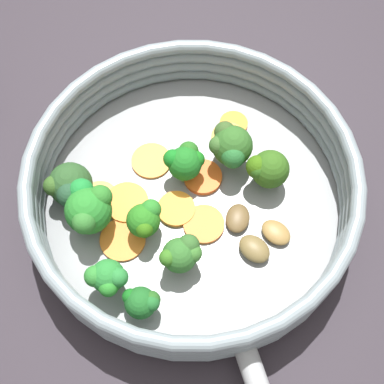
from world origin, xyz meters
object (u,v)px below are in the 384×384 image
object	(u,v)px
carrot_slice_5	(204,224)
carrot_slice_8	(123,240)
broccoli_floret_2	(182,254)
broccoli_floret_5	(266,169)
carrot_slice_6	(234,124)
skillet	(192,201)
carrot_slice_0	(228,138)
broccoli_floret_0	(184,162)
broccoli_floret_4	(88,209)
broccoli_floret_1	(231,146)
carrot_slice_3	(203,177)
broccoli_floret_6	(69,186)
mushroom_piece_1	(238,218)
carrot_slice_7	(99,199)
broccoli_floret_7	(142,302)
broccoli_floret_3	(145,220)
carrot_slice_4	(176,209)
carrot_slice_1	(151,161)
broccoli_floret_8	(107,278)
mushroom_piece_0	(254,249)
mushroom_piece_2	(276,233)

from	to	relation	value
carrot_slice_5	carrot_slice_8	bearing A→B (deg)	-173.90
broccoli_floret_2	broccoli_floret_5	distance (m)	0.13
carrot_slice_5	carrot_slice_6	xyz separation A→B (m)	(0.05, 0.12, 0.00)
carrot_slice_6	broccoli_floret_2	bearing A→B (deg)	-114.40
skillet	carrot_slice_0	xyz separation A→B (m)	(0.05, 0.07, 0.01)
broccoli_floret_0	broccoli_floret_4	size ratio (longest dim) A/B	0.84
broccoli_floret_1	carrot_slice_3	bearing A→B (deg)	-149.99
broccoli_floret_4	broccoli_floret_6	world-z (taller)	broccoli_floret_4
carrot_slice_5	broccoli_floret_6	distance (m)	0.15
broccoli_floret_5	mushroom_piece_1	xyz separation A→B (m)	(-0.03, -0.04, -0.02)
skillet	broccoli_floret_2	xyz separation A→B (m)	(-0.02, -0.07, 0.04)
skillet	carrot_slice_7	bearing A→B (deg)	175.59
carrot_slice_8	broccoli_floret_4	distance (m)	0.05
carrot_slice_7	carrot_slice_6	bearing A→B (deg)	27.56
broccoli_floret_6	broccoli_floret_7	xyz separation A→B (m)	(0.07, -0.13, -0.00)
skillet	broccoli_floret_3	size ratio (longest dim) A/B	7.25
carrot_slice_8	broccoli_floret_3	world-z (taller)	broccoli_floret_3
carrot_slice_5	carrot_slice_4	bearing A→B (deg)	143.98
carrot_slice_8	broccoli_floret_3	distance (m)	0.04
carrot_slice_7	carrot_slice_8	size ratio (longest dim) A/B	0.86
carrot_slice_4	carrot_slice_5	distance (m)	0.03
carrot_slice_0	carrot_slice_8	size ratio (longest dim) A/B	0.82
skillet	broccoli_floret_5	world-z (taller)	broccoli_floret_5
carrot_slice_1	broccoli_floret_8	distance (m)	0.15
skillet	broccoli_floret_4	bearing A→B (deg)	-169.71
mushroom_piece_1	mushroom_piece_0	bearing A→B (deg)	-71.12
broccoli_floret_3	broccoli_floret_4	bearing A→B (deg)	165.43
carrot_slice_5	carrot_slice_8	xyz separation A→B (m)	(-0.09, -0.01, -0.00)
broccoli_floret_5	carrot_slice_5	bearing A→B (deg)	-147.47
broccoli_floret_0	broccoli_floret_3	size ratio (longest dim) A/B	1.05
carrot_slice_6	broccoli_floret_7	world-z (taller)	broccoli_floret_7
broccoli_floret_0	carrot_slice_4	bearing A→B (deg)	-107.01
carrot_slice_3	mushroom_piece_0	distance (m)	0.10
skillet	carrot_slice_8	size ratio (longest dim) A/B	6.90
carrot_slice_1	carrot_slice_8	size ratio (longest dim) A/B	0.94
carrot_slice_4	mushroom_piece_2	size ratio (longest dim) A/B	1.24
broccoli_floret_2	broccoli_floret_1	bearing A→B (deg)	61.43
carrot_slice_6	broccoli_floret_1	distance (m)	0.06
carrot_slice_4	skillet	bearing A→B (deg)	34.42
broccoli_floret_4	broccoli_floret_8	world-z (taller)	broccoli_floret_4
carrot_slice_4	mushroom_piece_0	world-z (taller)	mushroom_piece_0
carrot_slice_0	carrot_slice_5	bearing A→B (deg)	-110.54
carrot_slice_1	mushroom_piece_2	bearing A→B (deg)	-38.77
broccoli_floret_5	broccoli_floret_8	size ratio (longest dim) A/B	1.05
carrot_slice_6	carrot_slice_7	world-z (taller)	carrot_slice_6
broccoli_floret_0	carrot_slice_0	bearing A→B (deg)	37.92
broccoli_floret_1	broccoli_floret_7	size ratio (longest dim) A/B	1.46
skillet	broccoli_floret_6	bearing A→B (deg)	174.22
carrot_slice_0	carrot_slice_5	distance (m)	0.11
carrot_slice_5	broccoli_floret_2	bearing A→B (deg)	-123.12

